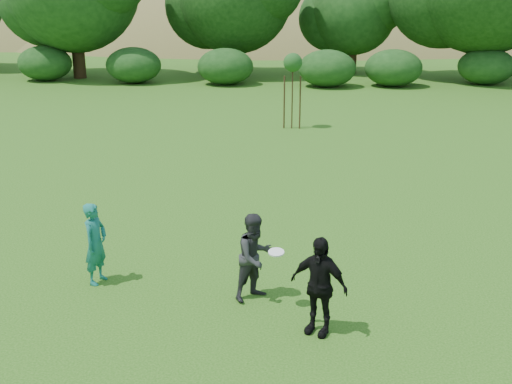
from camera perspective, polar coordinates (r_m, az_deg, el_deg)
ground at (r=11.18m, az=-1.65°, el=-10.13°), size 120.00×120.00×0.00m
player_teal at (r=12.08m, az=-14.07°, el=-4.46°), size 0.49×0.63×1.54m
player_grey at (r=11.14m, az=-0.07°, el=-5.78°), size 0.96×0.95×1.56m
player_black at (r=10.11m, az=5.60°, el=-8.27°), size 1.03×0.75×1.62m
frisbee at (r=10.72m, az=1.81°, el=-5.37°), size 0.27×0.27×0.07m
sapling at (r=24.37m, az=3.29°, el=11.24°), size 0.70×0.70×2.85m
hillside at (r=80.12m, az=4.58°, el=5.50°), size 150.00×72.00×52.00m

